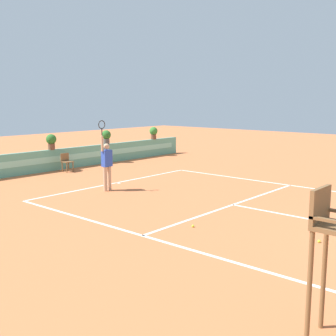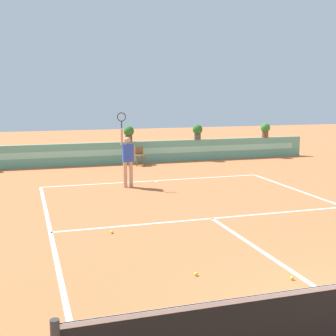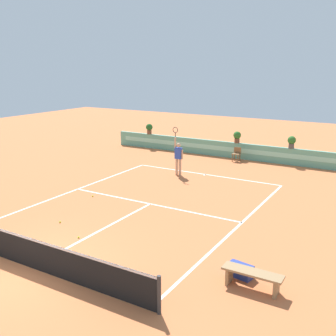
# 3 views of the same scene
# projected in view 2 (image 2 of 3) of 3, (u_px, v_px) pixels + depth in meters

# --- Properties ---
(ground_plane) EXTENTS (60.00, 60.00, 0.00)m
(ground_plane) POSITION_uv_depth(u_px,v_px,m) (218.00, 223.00, 11.84)
(ground_plane) COLOR #C66B3D
(court_lines) EXTENTS (8.32, 11.94, 0.01)m
(court_lines) POSITION_uv_depth(u_px,v_px,m) (207.00, 215.00, 12.52)
(court_lines) COLOR white
(court_lines) RESTS_ON ground
(back_wall_barrier) EXTENTS (18.00, 0.21, 1.00)m
(back_wall_barrier) POSITION_uv_depth(u_px,v_px,m) (128.00, 153.00, 21.55)
(back_wall_barrier) COLOR #60A88E
(back_wall_barrier) RESTS_ON ground
(ball_kid_chair) EXTENTS (0.44, 0.44, 0.85)m
(ball_kid_chair) POSITION_uv_depth(u_px,v_px,m) (139.00, 155.00, 20.95)
(ball_kid_chair) COLOR brown
(ball_kid_chair) RESTS_ON ground
(tennis_player) EXTENTS (0.62, 0.22, 2.58)m
(tennis_player) POSITION_uv_depth(u_px,v_px,m) (128.00, 157.00, 16.07)
(tennis_player) COLOR tan
(tennis_player) RESTS_ON ground
(tennis_ball_near_baseline) EXTENTS (0.07, 0.07, 0.07)m
(tennis_ball_near_baseline) POSITION_uv_depth(u_px,v_px,m) (292.00, 278.00, 8.23)
(tennis_ball_near_baseline) COLOR #CCE033
(tennis_ball_near_baseline) RESTS_ON ground
(tennis_ball_mid_court) EXTENTS (0.07, 0.07, 0.07)m
(tennis_ball_mid_court) POSITION_uv_depth(u_px,v_px,m) (112.00, 232.00, 10.93)
(tennis_ball_mid_court) COLOR #CCE033
(tennis_ball_mid_court) RESTS_ON ground
(tennis_ball_by_sideline) EXTENTS (0.07, 0.07, 0.07)m
(tennis_ball_by_sideline) POSITION_uv_depth(u_px,v_px,m) (196.00, 274.00, 8.42)
(tennis_ball_by_sideline) COLOR #CCE033
(tennis_ball_by_sideline) RESTS_ON ground
(potted_plant_far_right) EXTENTS (0.48, 0.48, 0.72)m
(potted_plant_far_right) POSITION_uv_depth(u_px,v_px,m) (265.00, 129.00, 23.47)
(potted_plant_far_right) COLOR brown
(potted_plant_far_right) RESTS_ON back_wall_barrier
(potted_plant_right) EXTENTS (0.48, 0.48, 0.72)m
(potted_plant_right) POSITION_uv_depth(u_px,v_px,m) (198.00, 131.00, 22.40)
(potted_plant_right) COLOR #514C47
(potted_plant_right) RESTS_ON back_wall_barrier
(potted_plant_centre) EXTENTS (0.48, 0.48, 0.72)m
(potted_plant_centre) POSITION_uv_depth(u_px,v_px,m) (129.00, 133.00, 21.41)
(potted_plant_centre) COLOR brown
(potted_plant_centre) RESTS_ON back_wall_barrier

